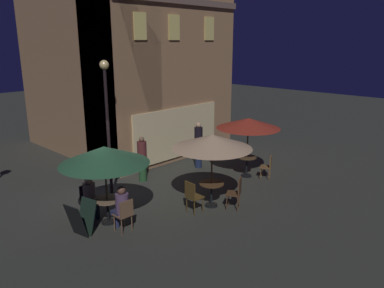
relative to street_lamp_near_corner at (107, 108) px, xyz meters
The scene contains 19 objects.
ground_plane 2.96m from the street_lamp_near_corner, 124.34° to the right, with size 60.00×60.00×0.00m, color #35362F.
cafe_building 4.79m from the street_lamp_near_corner, 48.77° to the left, with size 6.62×7.90×7.36m.
street_lamp_near_corner is the anchor object (origin of this frame).
menu_sandwich_board 3.73m from the street_lamp_near_corner, 139.80° to the right, with size 0.74×0.66×0.91m.
cafe_table_0 3.21m from the street_lamp_near_corner, 126.76° to the right, with size 0.77×0.77×0.71m.
cafe_table_1 5.55m from the street_lamp_near_corner, 27.37° to the right, with size 0.71×0.71×0.77m.
cafe_table_2 4.17m from the street_lamp_near_corner, 63.48° to the right, with size 0.76×0.76×0.76m.
patio_umbrella_0 2.36m from the street_lamp_near_corner, 126.76° to the right, with size 2.44×2.44×2.23m.
patio_umbrella_1 5.10m from the street_lamp_near_corner, 27.37° to the right, with size 2.34×2.34×2.25m.
patio_umbrella_2 3.56m from the street_lamp_near_corner, 63.48° to the right, with size 2.41×2.41×2.28m.
cafe_chair_0 3.68m from the street_lamp_near_corner, 117.18° to the right, with size 0.41×0.41×0.93m.
cafe_chair_1 2.87m from the street_lamp_near_corner, 147.23° to the right, with size 0.45×0.45×0.93m.
cafe_chair_2 6.16m from the street_lamp_near_corner, 32.11° to the right, with size 0.52×0.52×0.88m.
cafe_chair_3 4.82m from the street_lamp_near_corner, 63.33° to the right, with size 0.56×0.56×1.00m.
cafe_chair_4 3.88m from the street_lamp_near_corner, 75.82° to the right, with size 0.46×0.46×1.00m.
patron_seated_0 3.48m from the street_lamp_near_corner, 118.50° to the right, with size 0.35×0.55×1.29m.
patron_seated_1 2.81m from the street_lamp_near_corner, 143.13° to the right, with size 0.40×0.54×1.22m.
patron_standing_2 2.52m from the street_lamp_near_corner, ahead, with size 0.34×0.34×1.67m.
patron_standing_3 4.44m from the street_lamp_near_corner, ahead, with size 0.33×0.33×1.87m.
Camera 1 is at (-6.23, -9.59, 4.93)m, focal length 35.08 mm.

